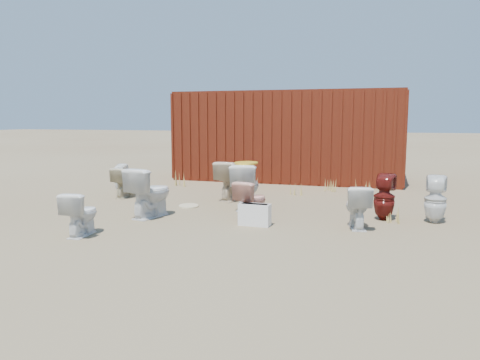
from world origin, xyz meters
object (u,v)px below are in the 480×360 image
(loose_tank, at_px, (255,215))
(toilet_front_a, at_px, (81,214))
(toilet_front_maroon, at_px, (384,197))
(toilet_front_e, at_px, (357,207))
(toilet_back_yellowlid, at_px, (246,186))
(toilet_back_beige_left, at_px, (126,182))
(toilet_front_pink, at_px, (251,200))
(toilet_back_beige_right, at_px, (232,181))
(shipping_container, at_px, (290,136))
(toilet_front_c, at_px, (150,192))
(toilet_back_e, at_px, (435,199))
(toilet_back_a, at_px, (121,178))

(loose_tank, bearing_deg, toilet_front_a, -146.56)
(toilet_front_maroon, bearing_deg, toilet_front_e, 71.05)
(toilet_back_yellowlid, relative_size, loose_tank, 1.71)
(toilet_back_beige_left, bearing_deg, toilet_front_pink, 168.26)
(toilet_front_a, relative_size, toilet_back_beige_right, 0.79)
(shipping_container, distance_m, toilet_front_c, 5.93)
(toilet_back_beige_left, height_order, toilet_back_yellowlid, toilet_back_yellowlid)
(toilet_back_e, xyz_separation_m, loose_tank, (-2.75, -1.08, -0.21))
(toilet_front_a, height_order, toilet_back_e, toilet_back_e)
(toilet_front_pink, xyz_separation_m, toilet_front_c, (-1.73, -0.30, 0.10))
(toilet_front_pink, relative_size, toilet_back_yellowlid, 0.78)
(toilet_back_beige_right, xyz_separation_m, loose_tank, (1.09, -2.10, -0.23))
(toilet_front_maroon, distance_m, toilet_back_e, 0.80)
(toilet_front_c, distance_m, toilet_back_beige_right, 2.17)
(shipping_container, distance_m, toilet_front_maroon, 5.49)
(toilet_back_yellowlid, bearing_deg, toilet_front_pink, 106.18)
(toilet_front_c, relative_size, loose_tank, 1.72)
(loose_tank, bearing_deg, toilet_front_maroon, 30.10)
(toilet_back_beige_right, relative_size, toilet_back_e, 1.06)
(toilet_front_c, height_order, toilet_front_maroon, toilet_front_c)
(toilet_front_a, distance_m, toilet_back_beige_left, 3.31)
(toilet_front_maroon, xyz_separation_m, toilet_back_yellowlid, (-2.48, 0.24, 0.04))
(toilet_front_a, height_order, toilet_back_a, toilet_front_a)
(shipping_container, relative_size, toilet_front_e, 8.88)
(toilet_front_c, bearing_deg, toilet_back_beige_left, -35.94)
(toilet_front_maroon, bearing_deg, toilet_front_pink, 26.80)
(shipping_container, bearing_deg, loose_tank, -83.84)
(toilet_front_e, xyz_separation_m, toilet_back_a, (-5.45, 2.07, -0.02))
(shipping_container, relative_size, toilet_front_pink, 9.04)
(toilet_back_beige_right, bearing_deg, toilet_front_pink, 128.66)
(loose_tank, bearing_deg, toilet_front_pink, 115.12)
(toilet_front_a, bearing_deg, shipping_container, -108.47)
(toilet_front_e, xyz_separation_m, toilet_back_e, (1.19, 0.76, 0.05))
(toilet_back_yellowlid, bearing_deg, toilet_back_beige_right, -61.50)
(toilet_back_beige_left, bearing_deg, toilet_front_maroon, -176.16)
(toilet_back_beige_left, bearing_deg, toilet_back_yellowlid, -177.83)
(toilet_front_maroon, height_order, toilet_back_beige_right, toilet_back_beige_right)
(toilet_back_yellowlid, distance_m, toilet_back_e, 3.28)
(toilet_back_a, xyz_separation_m, toilet_back_e, (6.64, -1.30, 0.06))
(toilet_front_maroon, height_order, toilet_back_e, toilet_front_maroon)
(shipping_container, bearing_deg, toilet_front_c, -102.41)
(toilet_back_a, relative_size, toilet_back_beige_left, 0.99)
(toilet_back_a, relative_size, toilet_back_e, 0.83)
(loose_tank, bearing_deg, toilet_back_a, 150.51)
(toilet_front_maroon, bearing_deg, toilet_back_beige_right, -9.73)
(toilet_back_beige_left, relative_size, toilet_back_e, 0.84)
(toilet_back_beige_right, height_order, loose_tank, toilet_back_beige_right)
(toilet_front_maroon, bearing_deg, toilet_front_a, 39.35)
(shipping_container, height_order, toilet_front_pink, shipping_container)
(toilet_back_a, bearing_deg, toilet_front_e, 152.42)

